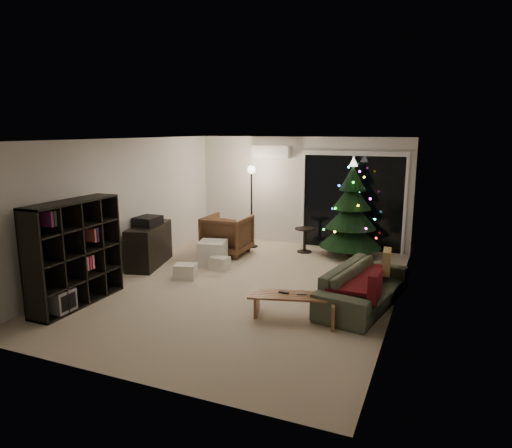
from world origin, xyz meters
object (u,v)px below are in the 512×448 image
Objects in this scene: christmas_tree at (351,208)px; bookshelf at (65,252)px; media_cabinet at (149,245)px; sofa at (364,286)px; armchair at (227,235)px; coffee_table at (293,307)px.

bookshelf is at bearing -129.90° from christmas_tree.
sofa is at bearing -20.91° from media_cabinet.
bookshelf is 3.69m from armchair.
media_cabinet is at bearing 142.20° from coffee_table.
sofa is at bearing 149.06° from armchair.
christmas_tree is (3.57, 2.12, 0.64)m from media_cabinet.
sofa is 1.75× the size of coffee_table.
armchair reaches higher than coffee_table.
sofa is (4.30, 1.63, -0.51)m from bookshelf.
armchair is at bearing 38.35° from media_cabinet.
sofa is 2.84m from christmas_tree.
coffee_table is 3.67m from christmas_tree.
sofa is at bearing 33.37° from coffee_table.
christmas_tree is (3.57, 4.27, 0.24)m from bookshelf.
armchair is 3.72m from coffee_table.
armchair is (1.05, 3.52, -0.38)m from bookshelf.
bookshelf reaches higher than coffee_table.
coffee_table is (3.48, -1.45, -0.22)m from media_cabinet.
armchair reaches higher than media_cabinet.
christmas_tree is at bearing 73.36° from coffee_table.
christmas_tree reaches higher than bookshelf.
armchair is at bearing 115.49° from coffee_table.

